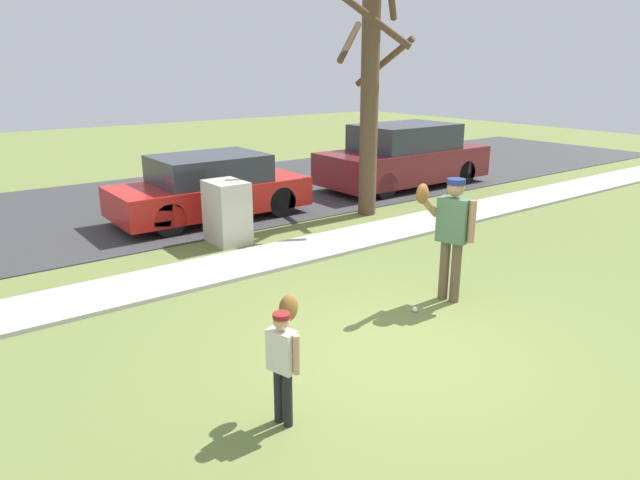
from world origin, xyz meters
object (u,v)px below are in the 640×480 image
baseball (415,309)px  street_tree_near (370,91)px  person_child (284,347)px  parked_hatchback_red (210,188)px  utility_cabinet (227,212)px  person_adult (451,226)px  parked_suv_maroon (404,157)px

baseball → street_tree_near: 5.80m
person_child → baseball: size_ratio=15.02×
parked_hatchback_red → street_tree_near: bearing=150.7°
utility_cabinet → street_tree_near: 3.99m
person_adult → person_child: bearing=-0.3°
baseball → street_tree_near: street_tree_near is taller
baseball → street_tree_near: bearing=55.6°
person_adult → person_child: person_adult is taller
street_tree_near → parked_hatchback_red: bearing=150.7°
person_adult → parked_suv_maroon: (5.03, 5.92, -0.27)m
parked_hatchback_red → parked_suv_maroon: (5.62, 0.00, 0.13)m
person_adult → street_tree_near: bearing=-135.3°
street_tree_near → parked_suv_maroon: 3.65m
utility_cabinet → parked_hatchback_red: 1.80m
street_tree_near → person_adult: bearing=-118.5°
parked_suv_maroon → street_tree_near: bearing=31.1°
utility_cabinet → parked_hatchback_red: bearing=73.3°
baseball → utility_cabinet: utility_cabinet is taller
person_adult → utility_cabinet: person_adult is taller
baseball → parked_hatchback_red: parked_hatchback_red is taller
person_child → parked_hatchback_red: bearing=52.0°
person_adult → parked_suv_maroon: person_adult is taller
street_tree_near → parked_suv_maroon: size_ratio=1.04×
person_child → baseball: bearing=2.9°
parked_suv_maroon → baseball: bearing=46.4°
person_child → baseball: 2.90m
street_tree_near → parked_suv_maroon: bearing=31.1°
baseball → parked_suv_maroon: size_ratio=0.02×
baseball → parked_hatchback_red: (0.02, 5.93, 0.62)m
utility_cabinet → parked_suv_maroon: size_ratio=0.24×
person_adult → utility_cabinet: 4.37m
person_adult → person_child: size_ratio=1.52×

